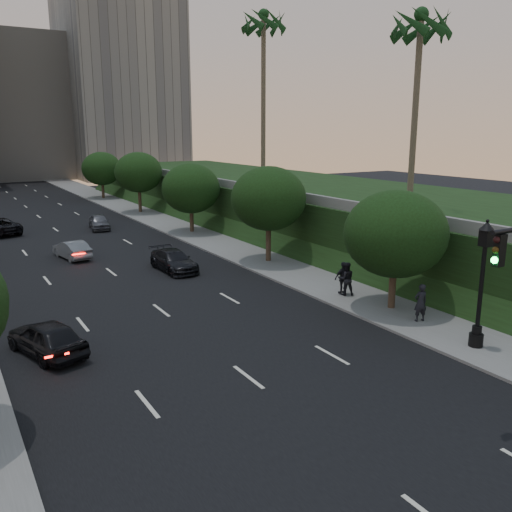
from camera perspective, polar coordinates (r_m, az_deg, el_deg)
ground at (r=17.36m, az=7.94°, el=-18.76°), size 160.00×160.00×0.00m
road_surface at (r=43.38m, az=-17.58°, el=0.41°), size 16.00×140.00×0.02m
sidewalk_right at (r=46.68m, az=-5.29°, el=1.93°), size 4.50×140.00×0.15m
embankment at (r=50.86m, az=7.73°, el=4.99°), size 18.00×90.00×4.00m
parapet_wall at (r=45.79m, az=-0.62°, el=7.18°), size 0.35×90.00×0.70m
office_block_mid at (r=114.46m, az=-23.83°, el=14.04°), size 22.00×18.00×26.00m
office_block_right at (r=112.78m, az=-14.15°, el=17.32°), size 20.00×22.00×36.00m
tree_right_a at (r=28.10m, az=14.47°, el=2.26°), size 5.20×5.20×6.24m
tree_right_b at (r=37.33m, az=1.34°, el=6.06°), size 5.20×5.20×6.74m
tree_right_c at (r=48.81m, az=-6.88°, el=7.07°), size 5.20×5.20×6.24m
tree_right_d at (r=61.77m, az=-12.27°, el=8.60°), size 5.20×5.20×6.74m
tree_right_e at (r=76.13m, az=-15.94°, el=8.84°), size 5.20×5.20×6.24m
palm_mid at (r=37.49m, az=16.95°, el=22.13°), size 3.20×3.20×13.00m
palm_far at (r=49.28m, az=0.80°, el=23.12°), size 3.20×3.20×15.50m
street_lamp at (r=24.41m, az=22.59°, el=-3.33°), size 0.64×0.64×5.62m
sedan_near_left at (r=24.24m, az=-21.18°, el=-8.03°), size 2.96×4.71×1.50m
sedan_mid_left at (r=41.37m, az=-18.81°, el=0.65°), size 2.09×4.24×1.34m
sedan_near_right at (r=36.19m, az=-8.66°, el=-0.49°), size 2.07×4.77×1.37m
sedan_far_right at (r=52.81m, az=-16.19°, el=3.47°), size 2.27×4.36×1.41m
pedestrian_a at (r=27.13m, az=16.93°, el=-4.71°), size 0.76×0.60×1.85m
pedestrian_b at (r=30.43m, az=9.47°, el=-2.37°), size 1.12×1.03×1.86m
pedestrian_c at (r=30.60m, az=9.19°, el=-2.29°), size 1.13×0.60×1.84m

